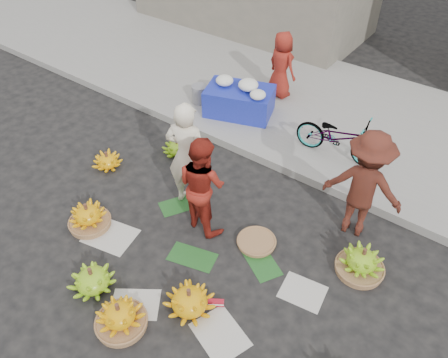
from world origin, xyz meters
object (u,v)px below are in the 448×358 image
Objects in this scene: vendor_cream at (187,156)px; bicycle at (339,137)px; banana_bunch_0 at (88,216)px; flower_table at (240,99)px.

vendor_cream reaches higher than bicycle.
banana_bunch_0 is 0.39× the size of vendor_cream.
flower_table is (-0.72, 2.38, -0.46)m from vendor_cream.
vendor_cream is 2.66m from bicycle.
bicycle reaches higher than banana_bunch_0.
bicycle is at bearing -22.67° from flower_table.
flower_table is 0.96× the size of bicycle.
vendor_cream is (0.85, 1.29, 0.70)m from banana_bunch_0.
banana_bunch_0 is at bearing 143.48° from bicycle.
flower_table reaches higher than banana_bunch_0.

